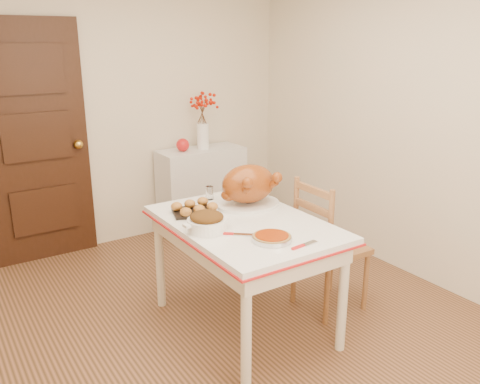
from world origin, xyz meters
TOP-DOWN VIEW (x-y plane):
  - floor at (0.00, 0.00)m, footprint 3.50×4.00m
  - wall_back at (0.00, 2.00)m, footprint 3.50×0.00m
  - wall_right at (1.75, 0.00)m, footprint 0.00×4.00m
  - door_back at (-0.70, 1.97)m, footprint 0.85×0.06m
  - sideboard at (0.78, 1.78)m, footprint 0.85×0.38m
  - kitchen_table at (0.14, 0.05)m, footprint 0.87×1.28m
  - chair_oak at (0.81, -0.06)m, footprint 0.44×0.44m
  - berry_vase at (0.80, 1.78)m, footprint 0.27×0.27m
  - apple at (0.58, 1.78)m, footprint 0.13×0.13m
  - turkey_platter at (0.33, 0.28)m, footprint 0.54×0.47m
  - pumpkin_pie at (0.09, -0.31)m, footprint 0.28×0.28m
  - stuffing_dish at (-0.15, 0.03)m, footprint 0.35×0.31m
  - rolls_tray at (-0.06, 0.35)m, footprint 0.34×0.30m
  - pie_server at (0.20, -0.47)m, footprint 0.20×0.08m
  - carving_knife at (-0.02, -0.13)m, footprint 0.21×0.19m
  - drinking_glass at (0.17, 0.56)m, footprint 0.07×0.07m
  - shaker_pair at (0.48, 0.57)m, footprint 0.10×0.04m

SIDE VIEW (x-z plane):
  - floor at x=0.00m, z-range 0.00..0.00m
  - kitchen_table at x=0.14m, z-range 0.00..0.76m
  - sideboard at x=0.78m, z-range 0.00..0.85m
  - chair_oak at x=0.81m, z-range 0.00..0.96m
  - pie_server at x=0.20m, z-range 0.76..0.78m
  - carving_knife at x=-0.02m, z-range 0.76..0.78m
  - pumpkin_pie at x=0.09m, z-range 0.76..0.81m
  - rolls_tray at x=-0.06m, z-range 0.76..0.84m
  - shaker_pair at x=0.48m, z-range 0.76..0.86m
  - drinking_glass at x=0.17m, z-range 0.76..0.86m
  - stuffing_dish at x=-0.15m, z-range 0.76..0.88m
  - turkey_platter at x=0.33m, z-range 0.76..1.05m
  - apple at x=0.58m, z-range 0.85..0.97m
  - door_back at x=-0.70m, z-range 0.00..2.06m
  - berry_vase at x=0.80m, z-range 0.85..1.37m
  - wall_back at x=0.00m, z-range 0.00..2.50m
  - wall_right at x=1.75m, z-range 0.00..2.50m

